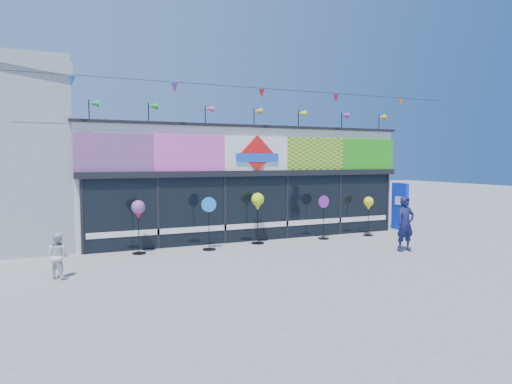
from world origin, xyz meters
TOP-DOWN VIEW (x-y plane):
  - ground at (0.00, 0.00)m, footprint 80.00×80.00m
  - kite_shop at (0.00, 5.94)m, footprint 16.00×5.70m
  - blue_sign at (6.39, 3.33)m, footprint 0.25×0.98m
  - spinner_0 at (-4.22, 2.80)m, footprint 0.42×0.42m
  - spinner_1 at (-2.06, 2.52)m, footprint 0.45×0.43m
  - spinner_2 at (-0.20, 2.89)m, footprint 0.44×0.44m
  - spinner_3 at (2.37, 2.76)m, footprint 0.45×0.40m
  - spinner_4 at (4.32, 2.70)m, footprint 0.38×0.38m
  - adult_man at (3.50, -0.19)m, footprint 0.64×0.43m
  - child at (-6.50, 0.63)m, footprint 0.62×0.59m

SIDE VIEW (x-z plane):
  - ground at x=0.00m, z-range 0.00..0.00m
  - child at x=-6.50m, z-range 0.00..1.12m
  - spinner_3 at x=2.37m, z-range 0.05..1.63m
  - adult_man at x=3.50m, z-range 0.00..1.73m
  - spinner_1 at x=-2.06m, z-range 0.05..1.74m
  - blue_sign at x=6.39m, z-range 0.00..1.94m
  - spinner_4 at x=4.32m, z-range 0.45..1.93m
  - spinner_0 at x=-4.22m, z-range 0.49..2.14m
  - spinner_2 at x=-0.20m, z-range 0.53..2.28m
  - kite_shop at x=0.00m, z-range -0.61..4.70m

